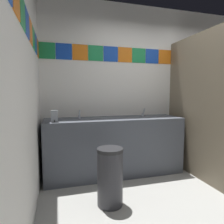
{
  "coord_description": "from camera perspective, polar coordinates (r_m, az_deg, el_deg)",
  "views": [
    {
      "loc": [
        -1.77,
        -1.65,
        1.29
      ],
      "look_at": [
        -1.03,
        0.99,
        1.02
      ],
      "focal_mm": 31.64,
      "sensor_mm": 36.0,
      "label": 1
    }
  ],
  "objects": [
    {
      "name": "toilet",
      "position": [
        3.91,
        27.39,
        -9.56
      ],
      "size": [
        0.39,
        0.49,
        0.74
      ],
      "color": "white",
      "rests_on": "ground_plane"
    },
    {
      "name": "faucet_right",
      "position": [
        3.35,
        8.99,
        -0.35
      ],
      "size": [
        0.04,
        0.1,
        0.14
      ],
      "color": "silver",
      "rests_on": "vanity_counter"
    },
    {
      "name": "vanity_counter",
      "position": [
        3.17,
        0.66,
        -9.62
      ],
      "size": [
        2.12,
        0.6,
        0.89
      ],
      "color": "#4C515B",
      "rests_on": "ground_plane"
    },
    {
      "name": "faucet_left",
      "position": [
        3.06,
        -9.39,
        -0.91
      ],
      "size": [
        0.04,
        0.1,
        0.14
      ],
      "color": "silver",
      "rests_on": "vanity_counter"
    },
    {
      "name": "wall_back",
      "position": [
        3.72,
        12.76,
        7.02
      ],
      "size": [
        4.03,
        0.09,
        2.77
      ],
      "color": "white",
      "rests_on": "ground_plane"
    },
    {
      "name": "wall_side",
      "position": [
        1.67,
        -25.93,
        8.51
      ],
      "size": [
        0.09,
        3.18,
        2.77
      ],
      "color": "white",
      "rests_on": "ground_plane"
    },
    {
      "name": "soap_dispenser",
      "position": [
        2.77,
        -16.31,
        -1.18
      ],
      "size": [
        0.09,
        0.09,
        0.16
      ],
      "color": "gray",
      "rests_on": "vanity_counter"
    },
    {
      "name": "trash_bin",
      "position": [
        2.36,
        -0.58,
        -18.16
      ],
      "size": [
        0.3,
        0.3,
        0.66
      ],
      "color": "#333338",
      "rests_on": "ground_plane"
    },
    {
      "name": "stall_divider",
      "position": [
        3.11,
        29.22,
        1.06
      ],
      "size": [
        0.92,
        1.55,
        2.16
      ],
      "color": "#726651",
      "rests_on": "ground_plane"
    }
  ]
}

